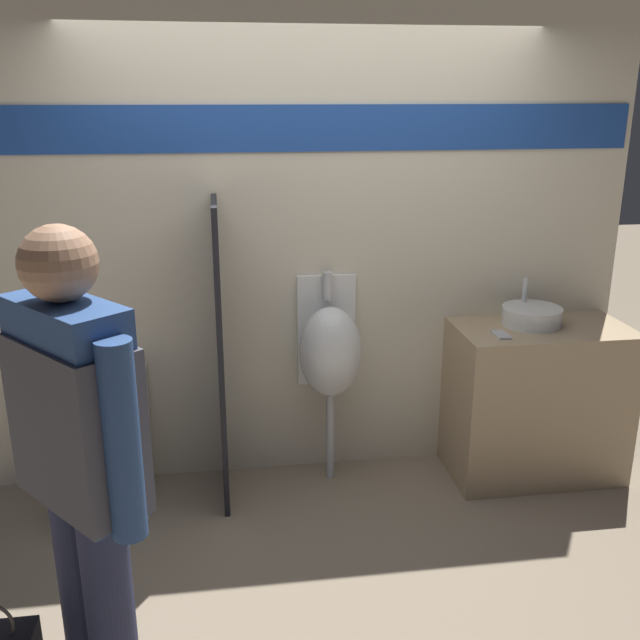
{
  "coord_description": "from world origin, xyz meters",
  "views": [
    {
      "loc": [
        -0.5,
        -3.28,
        2.16
      ],
      "look_at": [
        0.0,
        0.17,
        1.05
      ],
      "focal_mm": 40.0,
      "sensor_mm": 36.0,
      "label": 1
    }
  ],
  "objects_px": {
    "cell_phone": "(501,335)",
    "urinal_near_counter": "(330,351)",
    "person_in_vest": "(80,455)",
    "sink_basin": "(532,316)",
    "toilet": "(111,459)"
  },
  "relations": [
    {
      "from": "person_in_vest",
      "to": "sink_basin",
      "type": "bearing_deg",
      "value": -96.13
    },
    {
      "from": "sink_basin",
      "to": "person_in_vest",
      "type": "bearing_deg",
      "value": -146.17
    },
    {
      "from": "toilet",
      "to": "sink_basin",
      "type": "bearing_deg",
      "value": 2.57
    },
    {
      "from": "cell_phone",
      "to": "toilet",
      "type": "xyz_separation_m",
      "value": [
        -2.12,
        0.06,
        -0.62
      ]
    },
    {
      "from": "toilet",
      "to": "urinal_near_counter",
      "type": "bearing_deg",
      "value": 7.73
    },
    {
      "from": "urinal_near_counter",
      "to": "toilet",
      "type": "relative_size",
      "value": 1.39
    },
    {
      "from": "cell_phone",
      "to": "urinal_near_counter",
      "type": "bearing_deg",
      "value": 166.27
    },
    {
      "from": "sink_basin",
      "to": "person_in_vest",
      "type": "distance_m",
      "value": 2.66
    },
    {
      "from": "urinal_near_counter",
      "to": "cell_phone",
      "type": "bearing_deg",
      "value": -13.73
    },
    {
      "from": "cell_phone",
      "to": "sink_basin",
      "type": "bearing_deg",
      "value": 33.61
    },
    {
      "from": "cell_phone",
      "to": "toilet",
      "type": "bearing_deg",
      "value": 178.49
    },
    {
      "from": "cell_phone",
      "to": "person_in_vest",
      "type": "distance_m",
      "value": 2.37
    },
    {
      "from": "sink_basin",
      "to": "cell_phone",
      "type": "height_order",
      "value": "sink_basin"
    },
    {
      "from": "toilet",
      "to": "person_in_vest",
      "type": "xyz_separation_m",
      "value": [
        0.15,
        -1.38,
        0.75
      ]
    },
    {
      "from": "sink_basin",
      "to": "cell_phone",
      "type": "relative_size",
      "value": 2.39
    }
  ]
}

